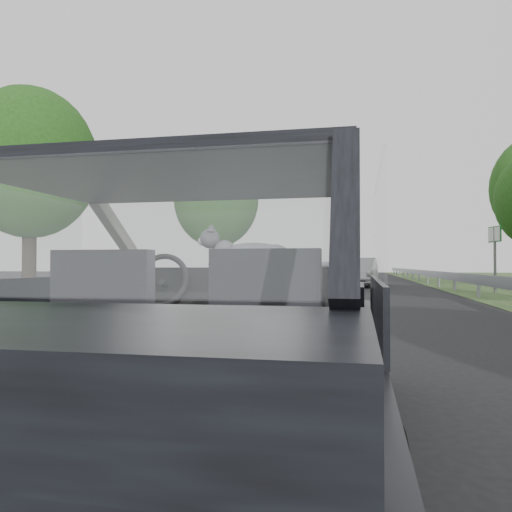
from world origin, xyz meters
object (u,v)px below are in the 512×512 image
at_px(other_car, 359,272).
at_px(subject_car, 207,319).
at_px(cat, 253,253).
at_px(highway_sign, 495,259).

bearing_deg(other_car, subject_car, -85.65).
distance_m(cat, highway_sign, 17.40).
xyz_separation_m(cat, other_car, (0.63, 20.91, -0.41)).
distance_m(cat, other_car, 20.93).
distance_m(subject_car, highway_sign, 18.02).
xyz_separation_m(subject_car, other_car, (0.75, 21.53, -0.04)).
height_order(other_car, highway_sign, highway_sign).
bearing_deg(cat, highway_sign, 66.13).
bearing_deg(cat, other_car, 82.97).
relative_size(other_car, highway_sign, 1.70).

